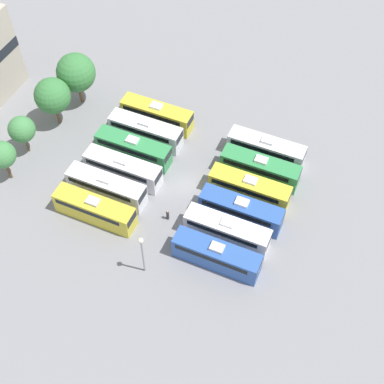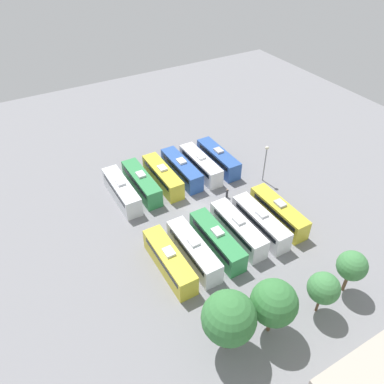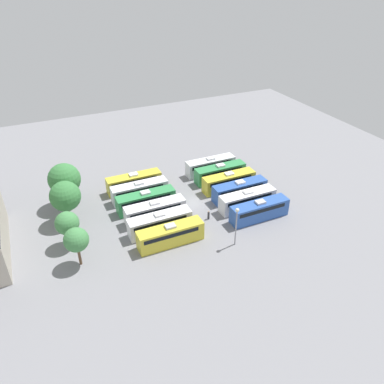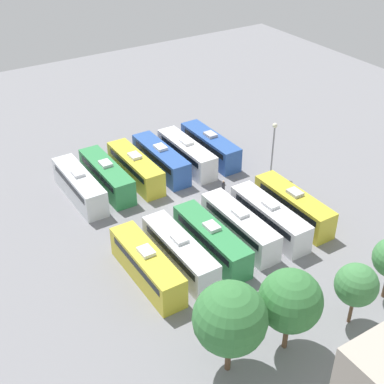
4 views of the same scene
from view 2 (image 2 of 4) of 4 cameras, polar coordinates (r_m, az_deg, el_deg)
name	(u,v)px [view 2 (image 2 of 4)]	position (r m, az deg, el deg)	size (l,w,h in m)	color
ground_plane	(197,209)	(56.82, 0.79, -2.64)	(108.34, 108.34, 0.00)	gray
bus_0	(218,158)	(64.97, 4.02, 5.15)	(2.54, 10.30, 3.46)	#2D56A8
bus_1	(201,165)	(63.24, 1.33, 4.20)	(2.54, 10.30, 3.46)	white
bus_2	(182,169)	(62.18, -1.60, 3.52)	(2.54, 10.30, 3.46)	#2D56A8
bus_3	(163,176)	(60.74, -4.48, 2.44)	(2.54, 10.30, 3.46)	gold
bus_4	(142,183)	(59.71, -7.69, 1.44)	(2.54, 10.30, 3.46)	#338C4C
bus_5	(122,191)	(58.56, -10.67, 0.20)	(2.54, 10.30, 3.46)	silver
bus_6	(279,212)	(55.22, 13.06, -2.97)	(2.54, 10.30, 3.46)	gold
bus_7	(261,222)	(53.10, 10.40, -4.54)	(2.54, 10.30, 3.46)	silver
bus_8	(238,229)	(51.65, 7.03, -5.59)	(2.54, 10.30, 3.46)	silver
bus_9	(217,240)	(49.86, 3.85, -7.36)	(2.54, 10.30, 3.46)	#338C4C
bus_10	(194,250)	(48.55, 0.25, -8.88)	(2.54, 10.30, 3.46)	silver
bus_11	(169,261)	(47.49, -3.46, -10.40)	(2.54, 10.30, 3.46)	gold
worker_person	(227,193)	(58.83, 5.35, -0.19)	(0.36, 0.36, 1.61)	#333338
light_pole	(266,157)	(60.98, 11.18, 5.23)	(0.60, 0.60, 6.64)	gray
tree_0	(352,266)	(47.05, 23.20, -10.31)	(3.51, 3.51, 6.16)	brown
tree_1	(324,288)	(44.14, 19.42, -13.65)	(3.57, 3.57, 5.93)	brown
tree_2	(274,303)	(40.51, 12.38, -16.17)	(4.97, 4.97, 7.49)	brown
tree_3	(229,318)	(38.43, 5.65, -18.55)	(5.52, 5.52, 8.12)	brown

